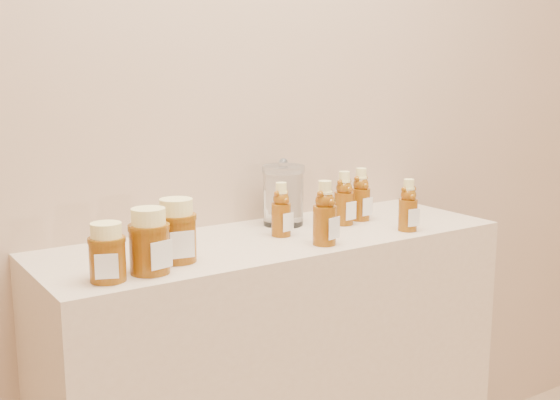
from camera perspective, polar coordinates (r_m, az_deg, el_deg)
wall_back at (r=1.89m, az=-3.76°, el=11.64°), size 3.50×0.02×2.70m
bear_bottle_back_left at (r=1.76m, az=0.09°, el=-0.48°), size 0.06×0.06×0.15m
bear_bottle_back_mid at (r=1.89m, az=5.22°, el=0.44°), size 0.06×0.06×0.16m
bear_bottle_back_right at (r=1.95m, az=6.58°, el=0.74°), size 0.06×0.06×0.17m
bear_bottle_front_left at (r=1.68m, az=3.66°, el=-0.72°), size 0.07×0.07×0.18m
bear_bottle_front_right at (r=1.85m, az=10.38°, el=-0.13°), size 0.06×0.06×0.15m
honey_jar_left at (r=1.44m, az=-13.87°, el=-4.13°), size 0.10×0.10×0.12m
honey_jar_back at (r=1.55m, az=-8.39°, el=-2.45°), size 0.10×0.10×0.14m
honey_jar_front at (r=1.48m, az=-10.58°, el=-3.28°), size 0.10×0.10×0.14m
glass_canister at (r=1.88m, az=0.27°, el=0.59°), size 0.14×0.14×0.18m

